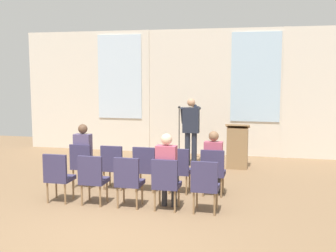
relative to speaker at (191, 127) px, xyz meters
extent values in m
plane|color=#846647|center=(-0.47, -4.69, -1.03)|extent=(16.59, 16.59, 0.00)
cube|color=silver|center=(-0.47, 1.69, 0.82)|extent=(10.29, 0.10, 3.71)
cube|color=silver|center=(-2.53, 1.63, 1.28)|extent=(1.40, 0.04, 2.56)
cube|color=silver|center=(-1.68, 1.64, 0.82)|extent=(0.20, 0.08, 3.71)
cube|color=silver|center=(1.58, 1.63, 1.28)|extent=(1.40, 0.04, 2.56)
cube|color=silver|center=(2.43, 1.64, 0.82)|extent=(0.20, 0.08, 3.71)
cylinder|color=#232838|center=(-0.09, -0.02, -0.60)|extent=(0.14, 0.14, 0.88)
cylinder|color=#232838|center=(0.09, -0.02, -0.60)|extent=(0.14, 0.14, 0.88)
cube|color=#232838|center=(0.00, -0.02, 0.17)|extent=(0.42, 0.22, 0.66)
cube|color=#26663F|center=(0.00, 0.10, 0.25)|extent=(0.06, 0.01, 0.40)
sphere|color=tan|center=(0.00, -0.01, 0.64)|extent=(0.21, 0.21, 0.21)
cylinder|color=#232838|center=(-0.24, 0.06, 0.28)|extent=(0.09, 0.28, 0.45)
cylinder|color=#232838|center=(0.14, 0.12, 0.49)|extent=(0.15, 0.36, 0.15)
cylinder|color=#232838|center=(0.08, 0.25, 0.50)|extent=(0.11, 0.34, 0.15)
sphere|color=tan|center=(-0.03, 0.51, 0.53)|extent=(0.10, 0.10, 0.10)
cylinder|color=black|center=(-0.36, 0.20, -1.02)|extent=(0.28, 0.28, 0.03)
cylinder|color=black|center=(-0.36, 0.20, -0.28)|extent=(0.02, 0.02, 1.45)
sphere|color=#262626|center=(-0.36, 0.20, 0.49)|extent=(0.07, 0.07, 0.07)
cube|color=#93724C|center=(1.21, -0.03, -0.51)|extent=(0.52, 0.40, 1.05)
cube|color=#93724C|center=(1.21, -0.01, 0.06)|extent=(0.60, 0.48, 0.14)
cylinder|color=olive|center=(-1.68, -2.39, -0.83)|extent=(0.04, 0.04, 0.40)
cylinder|color=olive|center=(-2.04, -2.39, -0.83)|extent=(0.04, 0.04, 0.40)
cylinder|color=olive|center=(-1.68, -2.73, -0.83)|extent=(0.04, 0.04, 0.40)
cylinder|color=olive|center=(-2.04, -2.73, -0.83)|extent=(0.04, 0.04, 0.40)
cube|color=#383356|center=(-1.86, -2.56, -0.59)|extent=(0.46, 0.44, 0.08)
cube|color=#383356|center=(-1.86, -2.75, -0.32)|extent=(0.46, 0.06, 0.46)
cylinder|color=#2D2D33|center=(-1.95, -2.38, -0.81)|extent=(0.10, 0.10, 0.44)
cylinder|color=#2D2D33|center=(-1.77, -2.38, -0.81)|extent=(0.10, 0.10, 0.44)
cube|color=#2D2D33|center=(-1.86, -2.50, -0.53)|extent=(0.34, 0.36, 0.12)
cube|color=#594C72|center=(-1.86, -2.61, -0.18)|extent=(0.36, 0.20, 0.59)
sphere|color=brown|center=(-1.86, -2.59, 0.22)|extent=(0.20, 0.20, 0.20)
cylinder|color=olive|center=(-0.99, -2.39, -0.83)|extent=(0.04, 0.04, 0.40)
cylinder|color=olive|center=(-1.35, -2.39, -0.83)|extent=(0.04, 0.04, 0.40)
cylinder|color=olive|center=(-0.99, -2.73, -0.83)|extent=(0.04, 0.04, 0.40)
cylinder|color=olive|center=(-1.35, -2.73, -0.83)|extent=(0.04, 0.04, 0.40)
cube|color=#383356|center=(-1.17, -2.56, -0.59)|extent=(0.46, 0.44, 0.08)
cube|color=#383356|center=(-1.17, -2.75, -0.32)|extent=(0.46, 0.06, 0.46)
cylinder|color=olive|center=(-0.29, -2.39, -0.83)|extent=(0.04, 0.04, 0.40)
cylinder|color=olive|center=(-0.65, -2.39, -0.83)|extent=(0.04, 0.04, 0.40)
cylinder|color=olive|center=(-0.29, -2.73, -0.83)|extent=(0.04, 0.04, 0.40)
cylinder|color=olive|center=(-0.65, -2.73, -0.83)|extent=(0.04, 0.04, 0.40)
cube|color=#383356|center=(-0.47, -2.56, -0.59)|extent=(0.46, 0.44, 0.08)
cube|color=#383356|center=(-0.47, -2.75, -0.32)|extent=(0.46, 0.06, 0.46)
cylinder|color=olive|center=(0.40, -2.39, -0.83)|extent=(0.04, 0.04, 0.40)
cylinder|color=olive|center=(0.04, -2.39, -0.83)|extent=(0.04, 0.04, 0.40)
cylinder|color=olive|center=(0.40, -2.73, -0.83)|extent=(0.04, 0.04, 0.40)
cylinder|color=olive|center=(0.04, -2.73, -0.83)|extent=(0.04, 0.04, 0.40)
cube|color=#383356|center=(0.22, -2.56, -0.59)|extent=(0.46, 0.44, 0.08)
cube|color=#383356|center=(0.22, -2.75, -0.32)|extent=(0.46, 0.06, 0.46)
cylinder|color=olive|center=(1.10, -2.39, -0.83)|extent=(0.04, 0.04, 0.40)
cylinder|color=olive|center=(0.74, -2.39, -0.83)|extent=(0.04, 0.04, 0.40)
cylinder|color=olive|center=(1.10, -2.73, -0.83)|extent=(0.04, 0.04, 0.40)
cylinder|color=olive|center=(0.74, -2.73, -0.83)|extent=(0.04, 0.04, 0.40)
cube|color=#383356|center=(0.92, -2.56, -0.59)|extent=(0.46, 0.44, 0.08)
cube|color=#383356|center=(0.92, -2.75, -0.32)|extent=(0.46, 0.06, 0.46)
cylinder|color=#2D2D33|center=(0.83, -2.38, -0.81)|extent=(0.10, 0.10, 0.44)
cylinder|color=#2D2D33|center=(1.01, -2.38, -0.81)|extent=(0.10, 0.10, 0.44)
cube|color=#2D2D33|center=(0.92, -2.50, -0.53)|extent=(0.34, 0.36, 0.12)
cube|color=#B24C66|center=(0.92, -2.61, -0.21)|extent=(0.36, 0.20, 0.53)
sphere|color=#8C6647|center=(0.92, -2.59, 0.16)|extent=(0.20, 0.20, 0.20)
cylinder|color=olive|center=(-1.68, -3.49, -0.83)|extent=(0.04, 0.04, 0.40)
cylinder|color=olive|center=(-2.04, -3.49, -0.83)|extent=(0.04, 0.04, 0.40)
cylinder|color=olive|center=(-1.68, -3.83, -0.83)|extent=(0.04, 0.04, 0.40)
cylinder|color=olive|center=(-2.04, -3.83, -0.83)|extent=(0.04, 0.04, 0.40)
cube|color=#383356|center=(-1.86, -3.66, -0.59)|extent=(0.46, 0.44, 0.08)
cube|color=#383356|center=(-1.86, -3.85, -0.32)|extent=(0.46, 0.06, 0.46)
cylinder|color=olive|center=(-0.99, -3.49, -0.83)|extent=(0.04, 0.04, 0.40)
cylinder|color=olive|center=(-1.35, -3.49, -0.83)|extent=(0.04, 0.04, 0.40)
cylinder|color=olive|center=(-0.99, -3.83, -0.83)|extent=(0.04, 0.04, 0.40)
cylinder|color=olive|center=(-1.35, -3.83, -0.83)|extent=(0.04, 0.04, 0.40)
cube|color=#383356|center=(-1.17, -3.66, -0.59)|extent=(0.46, 0.44, 0.08)
cube|color=#383356|center=(-1.17, -3.85, -0.32)|extent=(0.46, 0.06, 0.46)
cylinder|color=olive|center=(-0.29, -3.49, -0.83)|extent=(0.04, 0.04, 0.40)
cylinder|color=olive|center=(-0.65, -3.49, -0.83)|extent=(0.04, 0.04, 0.40)
cylinder|color=olive|center=(-0.29, -3.83, -0.83)|extent=(0.04, 0.04, 0.40)
cylinder|color=olive|center=(-0.65, -3.83, -0.83)|extent=(0.04, 0.04, 0.40)
cube|color=#383356|center=(-0.47, -3.66, -0.59)|extent=(0.46, 0.44, 0.08)
cube|color=#383356|center=(-0.47, -3.85, -0.32)|extent=(0.46, 0.06, 0.46)
cylinder|color=olive|center=(0.40, -3.49, -0.83)|extent=(0.04, 0.04, 0.40)
cylinder|color=olive|center=(0.04, -3.49, -0.83)|extent=(0.04, 0.04, 0.40)
cylinder|color=olive|center=(0.40, -3.83, -0.83)|extent=(0.04, 0.04, 0.40)
cylinder|color=olive|center=(0.04, -3.83, -0.83)|extent=(0.04, 0.04, 0.40)
cube|color=#383356|center=(0.22, -3.66, -0.59)|extent=(0.46, 0.44, 0.08)
cube|color=#383356|center=(0.22, -3.85, -0.32)|extent=(0.46, 0.06, 0.46)
cylinder|color=#2D2D33|center=(0.13, -3.48, -0.81)|extent=(0.10, 0.10, 0.44)
cylinder|color=#2D2D33|center=(0.31, -3.48, -0.81)|extent=(0.10, 0.10, 0.44)
cube|color=#2D2D33|center=(0.22, -3.60, -0.53)|extent=(0.34, 0.36, 0.12)
cube|color=#B24C66|center=(0.22, -3.71, -0.17)|extent=(0.36, 0.20, 0.61)
sphere|color=beige|center=(0.22, -3.69, 0.24)|extent=(0.20, 0.20, 0.20)
cylinder|color=olive|center=(1.10, -3.49, -0.83)|extent=(0.04, 0.04, 0.40)
cylinder|color=olive|center=(0.74, -3.49, -0.83)|extent=(0.04, 0.04, 0.40)
cylinder|color=olive|center=(1.10, -3.83, -0.83)|extent=(0.04, 0.04, 0.40)
cylinder|color=olive|center=(0.74, -3.83, -0.83)|extent=(0.04, 0.04, 0.40)
cube|color=#383356|center=(0.92, -3.66, -0.59)|extent=(0.46, 0.44, 0.08)
cube|color=#383356|center=(0.92, -3.85, -0.32)|extent=(0.46, 0.06, 0.46)
camera|label=1|loc=(1.91, -10.80, 1.40)|focal=45.18mm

